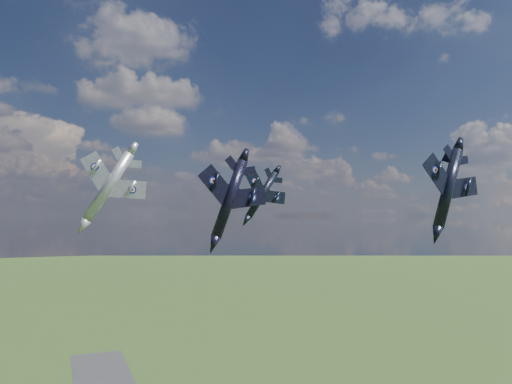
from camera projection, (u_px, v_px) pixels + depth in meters
name	position (u px, v px, depth m)	size (l,w,h in m)	color
jet_lead_navy	(230.00, 198.00, 68.53)	(11.06, 15.42, 3.19)	black
jet_right_navy	(448.00, 188.00, 61.49)	(10.13, 14.13, 2.92)	black
jet_high_navy	(262.00, 194.00, 98.39)	(10.39, 14.49, 3.00)	black
jet_left_silver	(109.00, 186.00, 72.07)	(11.19, 15.60, 3.23)	gray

